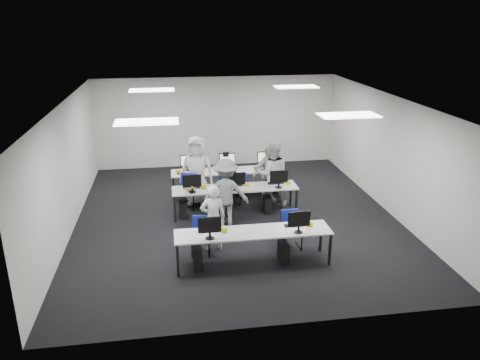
{
  "coord_description": "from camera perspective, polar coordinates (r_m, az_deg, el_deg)",
  "views": [
    {
      "loc": [
        -1.58,
        -10.88,
        4.9
      ],
      "look_at": [
        0.1,
        -0.0,
        1.0
      ],
      "focal_mm": 35.0,
      "sensor_mm": 36.0,
      "label": 1
    }
  ],
  "objects": [
    {
      "name": "chair_4",
      "position": [
        12.85,
        4.04,
        -1.67
      ],
      "size": [
        0.53,
        0.55,
        0.85
      ],
      "rotation": [
        0.0,
        0.0,
        0.3
      ],
      "color": "navy",
      "rests_on": "ground"
    },
    {
      "name": "room",
      "position": [
        11.5,
        -0.48,
        2.33
      ],
      "size": [
        9.0,
        9.02,
        3.0
      ],
      "color": "black",
      "rests_on": "ground"
    },
    {
      "name": "photographer",
      "position": [
        11.3,
        -1.73,
        -1.51
      ],
      "size": [
        1.18,
        0.79,
        1.69
      ],
      "primitive_type": "imported",
      "rotation": [
        0.0,
        0.0,
        2.98
      ],
      "color": "slate",
      "rests_on": "ground"
    },
    {
      "name": "desk_front",
      "position": [
        9.6,
        1.61,
        -6.56
      ],
      "size": [
        3.2,
        0.7,
        0.73
      ],
      "color": "silver",
      "rests_on": "ground"
    },
    {
      "name": "ceiling_panels",
      "position": [
        11.16,
        -0.5,
        9.64
      ],
      "size": [
        5.2,
        4.6,
        0.02
      ],
      "color": "white",
      "rests_on": "room"
    },
    {
      "name": "chair_1",
      "position": [
        10.49,
        6.22,
        -6.83
      ],
      "size": [
        0.42,
        0.46,
        0.84
      ],
      "rotation": [
        0.0,
        0.0,
        0.04
      ],
      "color": "navy",
      "rests_on": "ground"
    },
    {
      "name": "chair_3",
      "position": [
        12.7,
        -1.26,
        -1.79
      ],
      "size": [
        0.56,
        0.58,
        0.9
      ],
      "rotation": [
        0.0,
        0.0,
        0.28
      ],
      "color": "navy",
      "rests_on": "ground"
    },
    {
      "name": "chair_6",
      "position": [
        12.87,
        -0.34,
        -1.5
      ],
      "size": [
        0.49,
        0.52,
        0.9
      ],
      "rotation": [
        0.0,
        0.0,
        0.1
      ],
      "color": "navy",
      "rests_on": "ground"
    },
    {
      "name": "dslr_camera",
      "position": [
        11.19,
        -1.75,
        3.13
      ],
      "size": [
        0.17,
        0.2,
        0.1
      ],
      "primitive_type": "cube",
      "rotation": [
        0.0,
        0.0,
        2.98
      ],
      "color": "black",
      "rests_on": "photographer"
    },
    {
      "name": "equipment_back",
      "position": [
        13.41,
        -0.66,
        -0.28
      ],
      "size": [
        2.91,
        0.41,
        1.19
      ],
      "color": "white",
      "rests_on": "desk_back"
    },
    {
      "name": "chair_2",
      "position": [
        12.6,
        -5.29,
        -2.02
      ],
      "size": [
        0.61,
        0.63,
        0.93
      ],
      "rotation": [
        0.0,
        0.0,
        0.38
      ],
      "color": "navy",
      "rests_on": "ground"
    },
    {
      "name": "equipment_mid",
      "position": [
        12.03,
        -1.49,
        -2.66
      ],
      "size": [
        2.91,
        0.41,
        1.19
      ],
      "color": "white",
      "rests_on": "desk_mid"
    },
    {
      "name": "student_0",
      "position": [
        10.13,
        -3.3,
        -4.65
      ],
      "size": [
        0.57,
        0.39,
        1.51
      ],
      "primitive_type": "imported",
      "rotation": [
        0.0,
        0.0,
        3.2
      ],
      "color": "silver",
      "rests_on": "ground"
    },
    {
      "name": "desk_mid",
      "position": [
        11.96,
        -0.61,
        -1.14
      ],
      "size": [
        3.2,
        0.7,
        0.73
      ],
      "color": "silver",
      "rests_on": "ground"
    },
    {
      "name": "chair_0",
      "position": [
        10.21,
        -4.77,
        -7.59
      ],
      "size": [
        0.45,
        0.48,
        0.82
      ],
      "rotation": [
        0.0,
        0.0,
        -0.13
      ],
      "color": "navy",
      "rests_on": "ground"
    },
    {
      "name": "desk_back",
      "position": [
        13.26,
        -1.47,
        0.96
      ],
      "size": [
        3.2,
        0.7,
        0.73
      ],
      "color": "silver",
      "rests_on": "ground"
    },
    {
      "name": "chair_7",
      "position": [
        13.09,
        3.87,
        -1.09
      ],
      "size": [
        0.56,
        0.59,
        0.96
      ],
      "rotation": [
        0.0,
        0.0,
        -0.21
      ],
      "color": "navy",
      "rests_on": "ground"
    },
    {
      "name": "student_1",
      "position": [
        12.51,
        3.98,
        0.78
      ],
      "size": [
        0.94,
        0.78,
        1.78
      ],
      "primitive_type": "imported",
      "rotation": [
        0.0,
        0.0,
        3.02
      ],
      "color": "silver",
      "rests_on": "ground"
    },
    {
      "name": "student_2",
      "position": [
        12.64,
        -5.28,
        1.17
      ],
      "size": [
        1.05,
        0.84,
        1.87
      ],
      "primitive_type": "imported",
      "rotation": [
        0.0,
        0.0,
        -0.3
      ],
      "color": "silver",
      "rests_on": "ground"
    },
    {
      "name": "student_3",
      "position": [
        12.73,
        3.46,
        0.74
      ],
      "size": [
        1.03,
        0.7,
        1.62
      ],
      "primitive_type": "imported",
      "rotation": [
        0.0,
        0.0,
        0.35
      ],
      "color": "silver",
      "rests_on": "ground"
    },
    {
      "name": "chair_5",
      "position": [
        12.74,
        -5.86,
        -1.72
      ],
      "size": [
        0.63,
        0.65,
        0.97
      ],
      "rotation": [
        0.0,
        0.0,
        -0.37
      ],
      "color": "navy",
      "rests_on": "ground"
    },
    {
      "name": "equipment_front",
      "position": [
        9.7,
        0.49,
        -8.4
      ],
      "size": [
        2.51,
        0.41,
        1.19
      ],
      "color": "#0B4996",
      "rests_on": "desk_front"
    },
    {
      "name": "handbag",
      "position": [
        11.72,
        -6.14,
        -0.67
      ],
      "size": [
        0.42,
        0.35,
        0.29
      ],
      "primitive_type": "ellipsoid",
      "rotation": [
        0.0,
        0.0,
        -0.38
      ],
      "color": "#9E7D51",
      "rests_on": "desk_mid"
    }
  ]
}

